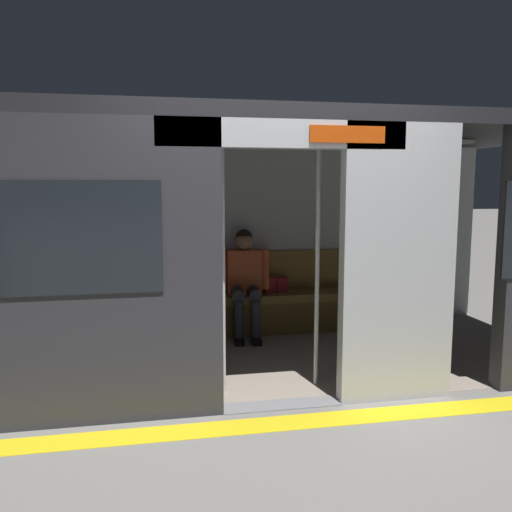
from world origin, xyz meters
The scene contains 9 objects.
ground_plane centered at (0.00, 0.00, 0.00)m, with size 60.00×60.00×0.00m, color gray.
platform_edge_strip centered at (0.00, 0.30, 0.00)m, with size 8.00×0.24×0.01m, color yellow.
train_car centered at (0.06, -1.10, 1.46)m, with size 6.40×2.55×2.24m.
bench_seat centered at (0.00, -2.04, 0.34)m, with size 2.88×0.44×0.45m.
person_seated centered at (-0.07, -1.99, 0.67)m, with size 0.55×0.70×1.18m.
handbag centered at (-0.45, -2.11, 0.53)m, with size 0.26×0.15×0.17m.
book centered at (0.25, -2.11, 0.46)m, with size 0.15×0.22×0.03m, color #B22D2D.
grab_pole_door centered at (0.39, -0.36, 1.05)m, with size 0.04×0.04×2.10m, color silver.
grab_pole_far centered at (-0.39, -0.38, 1.05)m, with size 0.04×0.04×2.10m, color silver.
Camera 1 is at (0.94, 3.79, 1.66)m, focal length 37.81 mm.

